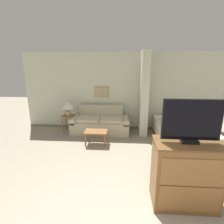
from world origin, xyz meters
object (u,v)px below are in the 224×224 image
(tv, at_px, (192,121))
(bed, at_px, (182,133))
(table_lamp, at_px, (68,106))
(backpack, at_px, (192,120))
(couch, at_px, (101,123))
(tv_dresser, at_px, (185,174))
(coffee_table, at_px, (96,133))

(tv, relative_size, bed, 0.42)
(table_lamp, distance_m, backpack, 3.76)
(couch, xyz_separation_m, tv_dresser, (1.74, -3.03, 0.22))
(table_lamp, xyz_separation_m, bed, (3.52, -0.56, -0.61))
(tv, bearing_deg, couch, 119.94)
(couch, xyz_separation_m, bed, (2.45, -0.62, -0.04))
(bed, relative_size, backpack, 4.93)
(backpack, bearing_deg, table_lamp, 168.28)
(couch, xyz_separation_m, tv, (1.74, -3.03, 1.09))
(coffee_table, bearing_deg, backpack, 2.27)
(bed, height_order, backpack, backpack)
(couch, relative_size, bed, 0.94)
(tv, height_order, backpack, tv)
(tv_dresser, bearing_deg, bed, 73.57)
(bed, bearing_deg, tv_dresser, -106.43)
(backpack, bearing_deg, couch, 162.53)
(tv, distance_m, bed, 2.75)
(tv, height_order, bed, tv)
(couch, bearing_deg, backpack, -17.47)
(bed, xyz_separation_m, backpack, (0.15, -0.20, 0.48))
(backpack, bearing_deg, coffee_table, -177.73)
(couch, bearing_deg, table_lamp, -176.91)
(table_lamp, bearing_deg, bed, -9.11)
(coffee_table, distance_m, tv_dresser, 2.75)
(coffee_table, distance_m, tv, 2.94)
(couch, distance_m, coffee_table, 0.92)
(bed, bearing_deg, tv, -106.44)
(tv_dresser, bearing_deg, backpack, 68.64)
(couch, height_order, coffee_table, couch)
(backpack, bearing_deg, tv_dresser, -111.36)
(bed, bearing_deg, coffee_table, -173.02)
(coffee_table, bearing_deg, table_lamp, 140.70)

